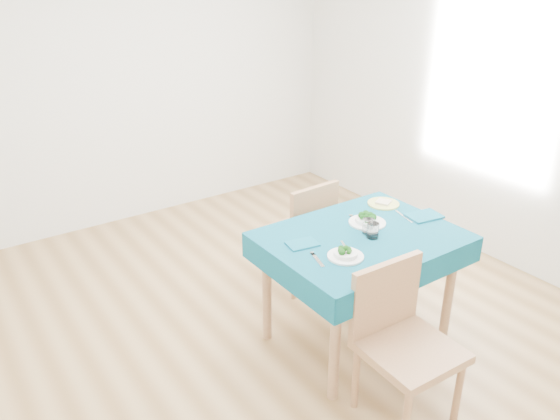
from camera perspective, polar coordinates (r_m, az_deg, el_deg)
room_shell at (r=3.23m, az=-0.00°, el=8.07°), size 4.02×4.52×2.73m
table at (r=3.52m, az=8.16°, el=-8.12°), size 1.15×0.87×0.76m
chair_near at (r=2.90m, az=13.73°, el=-11.82°), size 0.48×0.52×1.15m
chair_far at (r=4.03m, az=1.80°, el=-1.11°), size 0.44×0.48×1.04m
bowl_near at (r=3.06m, az=6.88°, el=-4.42°), size 0.20×0.20×0.06m
bowl_far at (r=3.47m, az=9.13°, el=-0.87°), size 0.23×0.23×0.07m
fork_near at (r=3.03m, az=3.95°, el=-5.22°), size 0.07×0.16×0.00m
knife_near at (r=3.16m, az=6.95°, el=-4.01°), size 0.09×0.18×0.00m
fork_far at (r=3.51m, az=8.06°, el=-1.14°), size 0.07×0.17×0.00m
knife_far at (r=3.62m, az=12.83°, el=-0.66°), size 0.06×0.20×0.00m
napkin_near at (r=3.19m, az=2.34°, el=-3.56°), size 0.20×0.15×0.01m
napkin_far at (r=3.65m, az=14.83°, el=-0.61°), size 0.24×0.19×0.01m
tumbler_center at (r=3.34m, az=9.20°, el=-1.68°), size 0.07×0.07×0.09m
tumbler_side at (r=3.29m, az=9.67°, el=-2.13°), size 0.07×0.07×0.09m
side_plate at (r=3.78m, az=10.75°, el=0.66°), size 0.22×0.22×0.01m
bread_slice at (r=3.77m, az=10.76°, el=0.83°), size 0.12×0.12×0.01m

